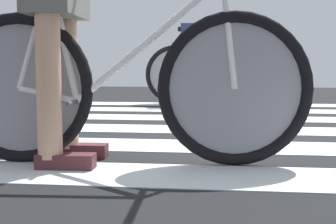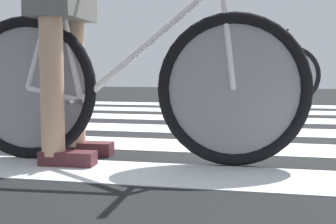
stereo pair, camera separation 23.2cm
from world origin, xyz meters
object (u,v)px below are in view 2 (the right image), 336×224
Objects in this scene: cyclist_1_of_2 at (64,33)px; bicycle_2_of_2 at (246,73)px; cyclist_2_of_2 at (221,54)px; bicycle_1_of_2 at (126,83)px.

cyclist_1_of_2 is 3.76m from bicycle_2_of_2.
cyclist_1_of_2 is at bearing -103.66° from bicycle_2_of_2.
cyclist_1_of_2 reaches higher than cyclist_2_of_2.
bicycle_2_of_2 is (0.35, 3.68, 0.00)m from bicycle_1_of_2.
cyclist_1_of_2 is at bearing 180.00° from bicycle_1_of_2.
cyclist_1_of_2 reaches higher than bicycle_2_of_2.
cyclist_2_of_2 is at bearing 81.89° from cyclist_1_of_2.
cyclist_1_of_2 is (-0.31, -0.01, 0.24)m from bicycle_1_of_2.
cyclist_2_of_2 is (0.35, 3.68, -0.01)m from cyclist_1_of_2.
bicycle_1_of_2 is at bearing -0.00° from cyclist_1_of_2.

